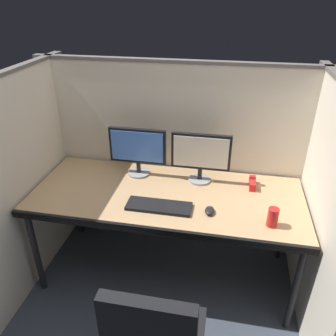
{
  "coord_description": "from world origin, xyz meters",
  "views": [
    {
      "loc": [
        0.39,
        -1.65,
        2.03
      ],
      "look_at": [
        0.0,
        0.35,
        0.92
      ],
      "focal_mm": 35.92,
      "sensor_mm": 36.0,
      "label": 1
    }
  ],
  "objects_px": {
    "monitor_left": "(138,149)",
    "computer_mouse": "(210,211)",
    "soda_can": "(273,217)",
    "keyboard_main": "(159,206)",
    "desk": "(166,201)",
    "monitor_right": "(201,155)",
    "red_stapler": "(252,183)"
  },
  "relations": [
    {
      "from": "monitor_right",
      "to": "soda_can",
      "type": "distance_m",
      "value": 0.69
    },
    {
      "from": "monitor_left",
      "to": "red_stapler",
      "type": "xyz_separation_m",
      "value": [
        0.86,
        -0.03,
        -0.19
      ]
    },
    {
      "from": "desk",
      "to": "computer_mouse",
      "type": "distance_m",
      "value": 0.36
    },
    {
      "from": "keyboard_main",
      "to": "soda_can",
      "type": "distance_m",
      "value": 0.72
    },
    {
      "from": "monitor_left",
      "to": "soda_can",
      "type": "distance_m",
      "value": 1.08
    },
    {
      "from": "soda_can",
      "to": "desk",
      "type": "bearing_deg",
      "value": 163.05
    },
    {
      "from": "monitor_left",
      "to": "soda_can",
      "type": "bearing_deg",
      "value": -25.72
    },
    {
      "from": "computer_mouse",
      "to": "soda_can",
      "type": "height_order",
      "value": "soda_can"
    },
    {
      "from": "desk",
      "to": "red_stapler",
      "type": "height_order",
      "value": "red_stapler"
    },
    {
      "from": "soda_can",
      "to": "red_stapler",
      "type": "xyz_separation_m",
      "value": [
        -0.1,
        0.44,
        -0.03
      ]
    },
    {
      "from": "red_stapler",
      "to": "soda_can",
      "type": "bearing_deg",
      "value": -76.54
    },
    {
      "from": "monitor_left",
      "to": "computer_mouse",
      "type": "relative_size",
      "value": 4.48
    },
    {
      "from": "monitor_right",
      "to": "soda_can",
      "type": "xyz_separation_m",
      "value": [
        0.49,
        -0.45,
        -0.15
      ]
    },
    {
      "from": "monitor_left",
      "to": "computer_mouse",
      "type": "height_order",
      "value": "monitor_left"
    },
    {
      "from": "soda_can",
      "to": "red_stapler",
      "type": "relative_size",
      "value": 0.81
    },
    {
      "from": "desk",
      "to": "monitor_left",
      "type": "distance_m",
      "value": 0.45
    },
    {
      "from": "desk",
      "to": "monitor_right",
      "type": "relative_size",
      "value": 4.42
    },
    {
      "from": "keyboard_main",
      "to": "red_stapler",
      "type": "xyz_separation_m",
      "value": [
        0.61,
        0.39,
        0.02
      ]
    },
    {
      "from": "desk",
      "to": "monitor_left",
      "type": "relative_size",
      "value": 4.42
    },
    {
      "from": "monitor_left",
      "to": "computer_mouse",
      "type": "xyz_separation_m",
      "value": [
        0.58,
        -0.41,
        -0.2
      ]
    },
    {
      "from": "keyboard_main",
      "to": "soda_can",
      "type": "height_order",
      "value": "soda_can"
    },
    {
      "from": "desk",
      "to": "red_stapler",
      "type": "xyz_separation_m",
      "value": [
        0.59,
        0.23,
        0.08
      ]
    },
    {
      "from": "monitor_right",
      "to": "computer_mouse",
      "type": "relative_size",
      "value": 4.48
    },
    {
      "from": "monitor_right",
      "to": "keyboard_main",
      "type": "relative_size",
      "value": 1.0
    },
    {
      "from": "monitor_left",
      "to": "desk",
      "type": "bearing_deg",
      "value": -43.26
    },
    {
      "from": "computer_mouse",
      "to": "soda_can",
      "type": "bearing_deg",
      "value": -8.47
    },
    {
      "from": "keyboard_main",
      "to": "desk",
      "type": "bearing_deg",
      "value": 83.84
    },
    {
      "from": "desk",
      "to": "computer_mouse",
      "type": "bearing_deg",
      "value": -26.32
    },
    {
      "from": "keyboard_main",
      "to": "red_stapler",
      "type": "height_order",
      "value": "red_stapler"
    },
    {
      "from": "keyboard_main",
      "to": "soda_can",
      "type": "bearing_deg",
      "value": -4.05
    },
    {
      "from": "desk",
      "to": "soda_can",
      "type": "xyz_separation_m",
      "value": [
        0.7,
        -0.21,
        0.11
      ]
    },
    {
      "from": "monitor_left",
      "to": "monitor_right",
      "type": "distance_m",
      "value": 0.48
    }
  ]
}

